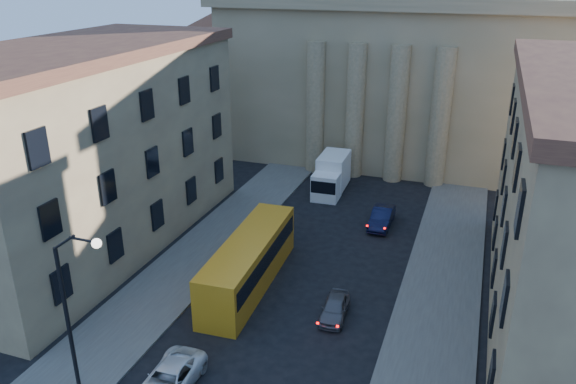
# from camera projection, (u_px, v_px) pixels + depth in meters

# --- Properties ---
(sidewalk_left) EXTENTS (5.00, 60.00, 0.15)m
(sidewalk_left) POSITION_uv_depth(u_px,v_px,m) (167.00, 285.00, 36.86)
(sidewalk_left) COLOR #4E4C47
(sidewalk_left) RESTS_ON ground
(sidewalk_right) EXTENTS (5.00, 60.00, 0.15)m
(sidewalk_right) POSITION_uv_depth(u_px,v_px,m) (431.00, 339.00, 31.59)
(sidewalk_right) COLOR #4E4C47
(sidewalk_right) RESTS_ON ground
(church) EXTENTS (68.02, 28.76, 36.60)m
(church) POSITION_uv_depth(u_px,v_px,m) (401.00, 40.00, 62.53)
(church) COLOR olive
(church) RESTS_ON ground
(building_left) EXTENTS (11.60, 26.60, 14.70)m
(building_left) POSITION_uv_depth(u_px,v_px,m) (85.00, 148.00, 40.22)
(building_left) COLOR tan
(building_left) RESTS_ON ground
(street_lamp) EXTENTS (2.62, 0.44, 8.83)m
(street_lamp) POSITION_uv_depth(u_px,v_px,m) (74.00, 302.00, 25.69)
(street_lamp) COLOR black
(street_lamp) RESTS_ON ground
(car_left_mid) EXTENTS (2.37, 4.90, 1.34)m
(car_left_mid) POSITION_uv_depth(u_px,v_px,m) (169.00, 380.00, 27.55)
(car_left_mid) COLOR silver
(car_left_mid) RESTS_ON ground
(car_right_far) EXTENTS (1.70, 3.71, 1.23)m
(car_right_far) POSITION_uv_depth(u_px,v_px,m) (335.00, 308.00, 33.50)
(car_right_far) COLOR #535258
(car_right_far) RESTS_ON ground
(car_right_distant) EXTENTS (1.57, 4.47, 1.47)m
(car_right_distant) POSITION_uv_depth(u_px,v_px,m) (382.00, 217.00, 45.20)
(car_right_distant) COLOR black
(car_right_distant) RESTS_ON ground
(city_bus) EXTENTS (3.25, 11.80, 3.29)m
(city_bus) POSITION_uv_depth(u_px,v_px,m) (249.00, 260.00, 36.50)
(city_bus) COLOR orange
(city_bus) RESTS_ON ground
(box_truck) EXTENTS (2.58, 6.17, 3.35)m
(box_truck) POSITION_uv_depth(u_px,v_px,m) (331.00, 175.00, 51.80)
(box_truck) COLOR white
(box_truck) RESTS_ON ground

